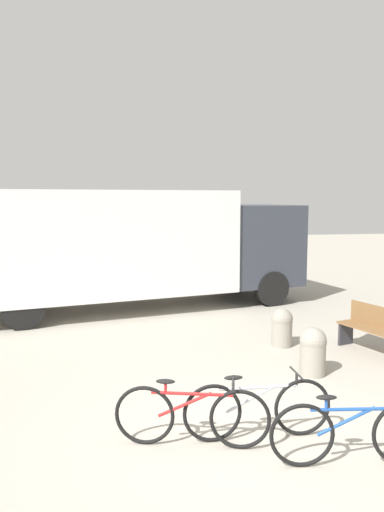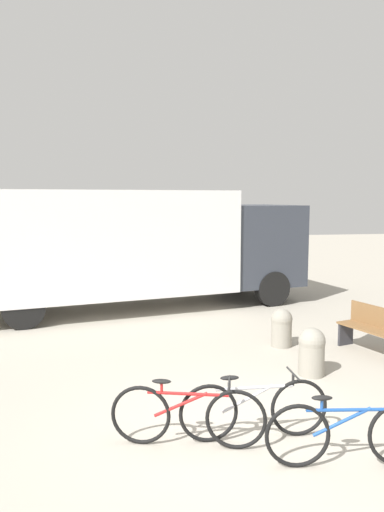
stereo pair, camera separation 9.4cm
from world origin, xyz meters
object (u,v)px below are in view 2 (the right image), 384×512
at_px(delivery_truck, 132,243).
at_px(bicycle_near, 187,415).
at_px(bollard_near_bench, 312,350).
at_px(bollard_far_bench, 282,327).
at_px(park_bench, 377,329).
at_px(bicycle_middle, 254,408).
at_px(bicycle_far, 349,433).

xyz_separation_m(delivery_truck, bicycle_near, (0.20, -7.28, -1.29)).
height_order(bollard_near_bench, bollard_far_bench, bollard_near_bench).
bearing_deg(bollard_far_bench, delivery_truck, 124.29).
xyz_separation_m(delivery_truck, park_bench, (4.10, -4.57, -1.20)).
distance_m(delivery_truck, bollard_near_bench, 6.06).
xyz_separation_m(park_bench, bicycle_middle, (-3.10, -2.66, -0.09)).
bearing_deg(bicycle_near, delivery_truck, 107.82).
bearing_deg(bollard_far_bench, bollard_near_bench, -92.76).
xyz_separation_m(park_bench, bicycle_near, (-3.90, -2.71, -0.09)).
distance_m(bicycle_middle, bollard_near_bench, 2.41).
distance_m(park_bench, bicycle_near, 4.75).
relative_size(bicycle_middle, bollard_far_bench, 2.45).
bearing_deg(park_bench, bicycle_far, 129.28).
bearing_deg(bicycle_middle, bollard_near_bench, 52.88).
xyz_separation_m(bicycle_middle, bicycle_far, (0.79, -0.76, 0.00)).
height_order(park_bench, bicycle_far, park_bench).
height_order(delivery_truck, bicycle_far, delivery_truck).
xyz_separation_m(bicycle_middle, bollard_far_bench, (1.60, 3.43, 0.01)).
xyz_separation_m(bicycle_near, bicycle_middle, (0.79, 0.04, 0.00)).
xyz_separation_m(delivery_truck, bollard_far_bench, (2.59, -3.80, -1.28)).
relative_size(park_bench, bicycle_middle, 0.86).
distance_m(park_bench, bollard_near_bench, 1.77).
distance_m(park_bench, bicycle_middle, 4.09).
bearing_deg(bollard_far_bench, bicycle_near, -124.57).
height_order(bicycle_near, bicycle_far, same).
relative_size(bicycle_middle, bollard_near_bench, 2.31).
xyz_separation_m(bicycle_middle, bollard_near_bench, (1.52, 1.87, 0.04)).
relative_size(bollard_near_bench, bollard_far_bench, 1.06).
xyz_separation_m(park_bench, bicycle_far, (-2.31, -3.42, -0.09)).
bearing_deg(delivery_truck, bollard_near_bench, -76.61).
bearing_deg(park_bench, bollard_near_bench, 100.06).
xyz_separation_m(delivery_truck, bollard_near_bench, (2.52, -5.36, -1.25)).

